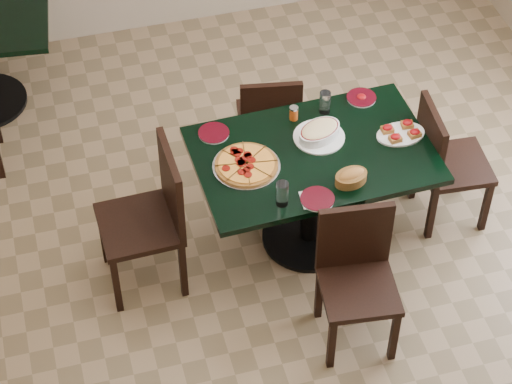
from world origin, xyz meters
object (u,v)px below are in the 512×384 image
object	(u,v)px
chair_left	(154,212)
lasagna_casserole	(319,132)
bread_basket	(351,177)
chair_near	(356,270)
main_table	(312,175)
chair_far	(269,119)
pepperoni_pizza	(246,165)
bruschetta_platter	(401,132)
chair_right	(443,159)

from	to	relation	value
chair_left	lasagna_casserole	distance (m)	1.08
lasagna_casserole	bread_basket	xyz separation A→B (m)	(0.06, -0.40, -0.01)
chair_near	lasagna_casserole	world-z (taller)	chair_near
lasagna_casserole	main_table	bearing A→B (deg)	-144.97
chair_far	chair_near	distance (m)	1.38
chair_left	pepperoni_pizza	distance (m)	0.60
lasagna_casserole	bread_basket	bearing A→B (deg)	-104.81
chair_far	lasagna_casserole	size ratio (longest dim) A/B	2.56
main_table	lasagna_casserole	world-z (taller)	lasagna_casserole
chair_far	bruschetta_platter	bearing A→B (deg)	143.62
chair_left	bread_basket	world-z (taller)	chair_left
main_table	lasagna_casserole	xyz separation A→B (m)	(0.07, 0.11, 0.23)
main_table	chair_left	xyz separation A→B (m)	(-0.97, -0.04, -0.01)
main_table	lasagna_casserole	distance (m)	0.26
main_table	chair_right	size ratio (longest dim) A/B	1.59
chair_right	pepperoni_pizza	xyz separation A→B (m)	(-1.26, 0.00, 0.27)
bread_basket	bruschetta_platter	size ratio (longest dim) A/B	0.72
main_table	bruschetta_platter	bearing A→B (deg)	-1.30
chair_right	chair_near	bearing A→B (deg)	135.10
chair_near	pepperoni_pizza	size ratio (longest dim) A/B	2.28
main_table	chair_left	distance (m)	0.97
chair_near	chair_right	world-z (taller)	same
chair_left	bruschetta_platter	distance (m)	1.53
chair_near	pepperoni_pizza	xyz separation A→B (m)	(-0.44, 0.70, 0.27)
chair_near	chair_left	world-z (taller)	chair_left
main_table	chair_far	bearing A→B (deg)	94.87
chair_near	bruschetta_platter	bearing A→B (deg)	61.36
main_table	chair_right	world-z (taller)	chair_right
lasagna_casserole	bread_basket	distance (m)	0.40
chair_near	lasagna_casserole	distance (m)	0.88
bread_basket	chair_near	bearing A→B (deg)	-115.18
bruschetta_platter	chair_near	bearing A→B (deg)	-127.40
chair_near	chair_left	size ratio (longest dim) A/B	0.91
chair_far	chair_right	distance (m)	1.15
pepperoni_pizza	bread_basket	bearing A→B (deg)	-26.68
lasagna_casserole	bruschetta_platter	world-z (taller)	lasagna_casserole
bruschetta_platter	main_table	bearing A→B (deg)	178.57
chair_right	pepperoni_pizza	size ratio (longest dim) A/B	2.28
chair_near	chair_right	bearing A→B (deg)	47.34
lasagna_casserole	bruschetta_platter	size ratio (longest dim) A/B	1.07
chair_far	pepperoni_pizza	world-z (taller)	chair_far
chair_right	bread_basket	bearing A→B (deg)	114.91
main_table	chair_right	distance (m)	0.85
chair_left	pepperoni_pizza	world-z (taller)	chair_left
chair_right	pepperoni_pizza	world-z (taller)	chair_right
chair_left	lasagna_casserole	bearing A→B (deg)	96.56
chair_right	lasagna_casserole	distance (m)	0.84
main_table	chair_left	world-z (taller)	chair_left
chair_near	lasagna_casserole	size ratio (longest dim) A/B	2.74
chair_right	lasagna_casserole	size ratio (longest dim) A/B	2.75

